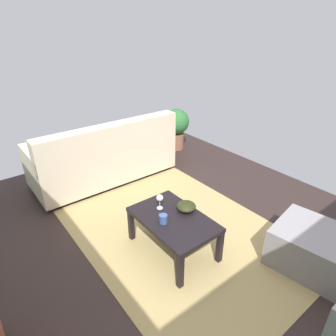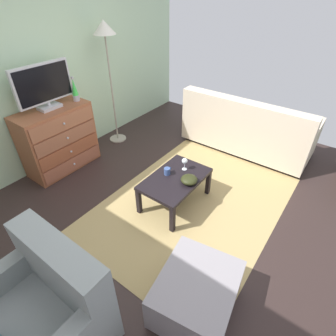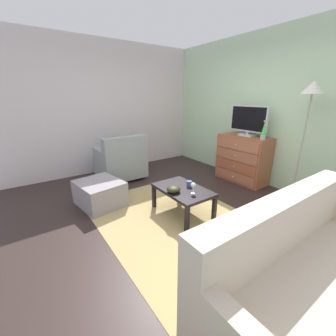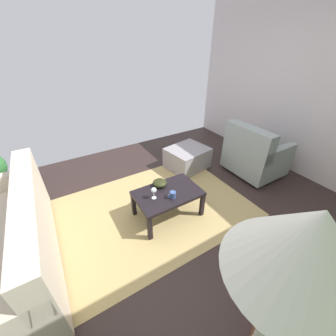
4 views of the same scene
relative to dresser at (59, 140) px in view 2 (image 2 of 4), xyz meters
name	(u,v)px [view 2 (image 2 of 4)]	position (x,y,z in m)	size (l,w,h in m)	color
ground_plane	(171,208)	(0.23, -1.78, -0.48)	(5.49, 4.66, 0.05)	#2F2320
wall_accent_rear	(43,64)	(0.23, 0.31, 0.92)	(5.49, 0.12, 2.75)	#B6D8AE
area_rug	(193,204)	(0.43, -1.98, -0.45)	(2.60, 1.90, 0.01)	tan
dresser	(59,140)	(0.00, 0.00, 0.00)	(0.98, 0.49, 0.91)	#975536
tv	(44,86)	(0.02, 0.02, 0.75)	(0.76, 0.18, 0.56)	silver
lava_lamp	(75,90)	(0.39, -0.04, 0.60)	(0.09, 0.09, 0.33)	#B7B7BC
coffee_table	(175,181)	(0.33, -1.77, -0.12)	(0.85, 0.54, 0.39)	black
wine_glass	(185,161)	(0.53, -1.76, 0.05)	(0.07, 0.07, 0.16)	silver
mug	(167,171)	(0.33, -1.65, -0.02)	(0.11, 0.08, 0.08)	#3D5690
bowl_decorative	(189,180)	(0.35, -1.95, -0.02)	(0.19, 0.19, 0.09)	#292C14
couch_large	(246,129)	(2.06, -1.93, -0.11)	(0.85, 1.97, 0.90)	#332319
armchair	(42,317)	(-1.51, -1.91, -0.09)	(0.80, 0.87, 0.91)	#332319
ottoman	(196,294)	(-0.63, -2.66, -0.26)	(0.70, 0.60, 0.38)	gray
standing_lamp	(106,41)	(1.05, -0.05, 1.13)	(0.32, 0.32, 1.84)	#A59E8C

